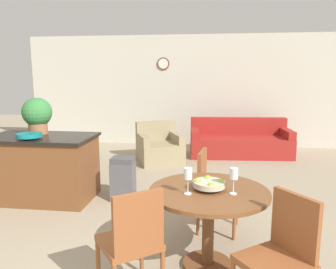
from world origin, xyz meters
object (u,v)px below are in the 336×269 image
at_px(wine_glass_left, 188,175).
at_px(teal_bowl, 29,135).
at_px(dining_chair_near_left, 133,238).
at_px(wine_glass_right, 234,175).
at_px(trash_bin, 123,179).
at_px(kitchen_island, 42,168).
at_px(potted_plant, 37,114).
at_px(dining_chair_far_side, 212,186).
at_px(dining_chair_near_right, 282,252).
at_px(couch, 240,143).
at_px(dining_table, 209,208).
at_px(armchair, 159,148).
at_px(fruit_bowl, 209,184).

height_order(wine_glass_left, teal_bowl, teal_bowl).
distance_m(dining_chair_near_left, wine_glass_right, 0.96).
bearing_deg(trash_bin, kitchen_island, -174.78).
relative_size(wine_glass_left, potted_plant, 0.44).
bearing_deg(teal_bowl, dining_chair_far_side, -10.16).
distance_m(dining_chair_near_right, couch, 4.96).
relative_size(dining_table, dining_chair_near_left, 1.17).
xyz_separation_m(dining_table, teal_bowl, (-2.33, 1.18, 0.38)).
xyz_separation_m(dining_chair_near_right, armchair, (-1.51, 4.20, -0.22)).
bearing_deg(wine_glass_left, wine_glass_right, 7.47).
bearing_deg(wine_glass_right, armchair, 107.98).
xyz_separation_m(fruit_bowl, wine_glass_left, (-0.18, -0.13, 0.11)).
distance_m(wine_glass_right, trash_bin, 2.18).
bearing_deg(dining_table, armchair, 105.41).
relative_size(dining_chair_far_side, teal_bowl, 2.78).
distance_m(fruit_bowl, wine_glass_right, 0.24).
relative_size(wine_glass_right, potted_plant, 0.44).
bearing_deg(teal_bowl, wine_glass_right, -26.42).
height_order(dining_chair_near_left, trash_bin, dining_chair_near_left).
distance_m(trash_bin, armchair, 2.14).
bearing_deg(dining_chair_far_side, fruit_bowl, 5.53).
height_order(kitchen_island, teal_bowl, teal_bowl).
distance_m(dining_chair_far_side, armchair, 3.07).
height_order(dining_table, armchair, armchair).
distance_m(couch, armchair, 1.82).
height_order(fruit_bowl, kitchen_island, kitchen_island).
bearing_deg(wine_glass_right, dining_table, 159.58).
relative_size(dining_chair_near_left, kitchen_island, 0.62).
bearing_deg(trash_bin, dining_chair_near_right, -50.76).
bearing_deg(wine_glass_left, armchair, 102.39).
height_order(dining_chair_near_left, dining_chair_near_right, same).
bearing_deg(trash_bin, wine_glass_right, -48.84).
bearing_deg(dining_table, couch, 81.51).
bearing_deg(fruit_bowl, dining_table, -110.01).
bearing_deg(teal_bowl, dining_chair_near_left, -43.77).
distance_m(dining_table, dining_chair_near_right, 0.76).
distance_m(kitchen_island, potted_plant, 0.75).
distance_m(dining_chair_near_right, trash_bin, 2.68).
relative_size(wine_glass_left, armchair, 0.20).
bearing_deg(fruit_bowl, dining_chair_far_side, 87.16).
bearing_deg(potted_plant, dining_table, -33.00).
relative_size(fruit_bowl, potted_plant, 0.55).
bearing_deg(dining_chair_far_side, dining_chair_near_right, 28.02).
height_order(kitchen_island, armchair, kitchen_island).
height_order(dining_chair_far_side, wine_glass_right, wine_glass_right).
bearing_deg(dining_table, dining_chair_near_right, -47.86).
bearing_deg(armchair, wine_glass_right, -95.24).
height_order(dining_chair_near_left, dining_chair_far_side, same).
xyz_separation_m(dining_chair_near_right, teal_bowl, (-2.84, 1.74, 0.45)).
height_order(dining_chair_near_right, potted_plant, potted_plant).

